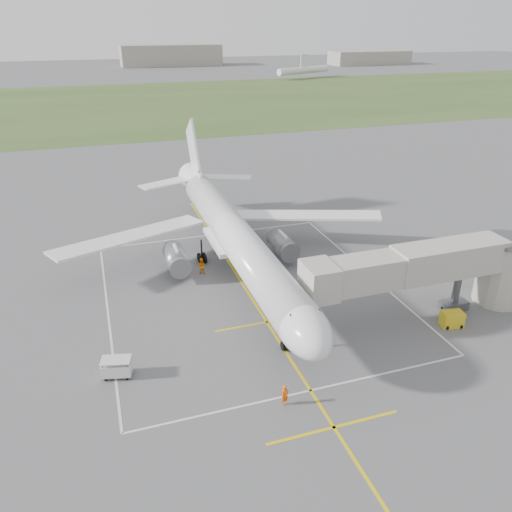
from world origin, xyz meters
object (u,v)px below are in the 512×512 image
object	(u,v)px
jet_bridge	(441,269)
baggage_cart	(117,367)
airliner	(234,236)
gpu_unit	(452,319)
ramp_worker_wing	(201,266)
ramp_worker_nose	(285,395)

from	to	relation	value
jet_bridge	baggage_cart	distance (m)	29.78
jet_bridge	baggage_cart	world-z (taller)	jet_bridge
airliner	gpu_unit	world-z (taller)	airliner
jet_bridge	ramp_worker_wing	xyz separation A→B (m)	(-19.33, 15.14, -3.83)
airliner	jet_bridge	bearing A→B (deg)	-42.19
ramp_worker_nose	baggage_cart	bearing A→B (deg)	131.06
jet_bridge	ramp_worker_wing	size ratio (longest dim) A/B	12.77
airliner	ramp_worker_nose	xyz separation A→B (m)	(-2.43, -21.55, -3.54)
airliner	ramp_worker_wing	xyz separation A→B (m)	(-3.61, 0.89, -3.48)
airliner	ramp_worker_nose	bearing A→B (deg)	-96.42
airliner	baggage_cart	size ratio (longest dim) A/B	18.22
jet_bridge	ramp_worker_wing	bearing A→B (deg)	141.92
ramp_worker_nose	ramp_worker_wing	size ratio (longest dim) A/B	0.93
gpu_unit	baggage_cart	bearing A→B (deg)	-173.67
ramp_worker_nose	gpu_unit	bearing A→B (deg)	-1.66
airliner	ramp_worker_wing	world-z (taller)	airliner
jet_bridge	gpu_unit	world-z (taller)	jet_bridge
jet_bridge	gpu_unit	xyz separation A→B (m)	(0.20, -2.39, -4.03)
ramp_worker_wing	airliner	bearing A→B (deg)	-177.77
gpu_unit	ramp_worker_nose	bearing A→B (deg)	-154.31
baggage_cart	ramp_worker_wing	bearing A→B (deg)	70.50
jet_bridge	gpu_unit	size ratio (longest dim) A/B	11.04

